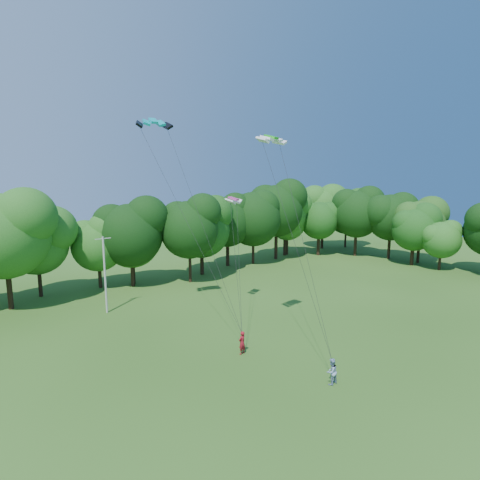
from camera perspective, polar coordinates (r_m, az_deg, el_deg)
ground at (r=23.03m, az=23.48°, el=-26.72°), size 160.00×160.00×0.00m
utility_pole at (r=39.80m, az=-19.89°, el=-4.90°), size 1.56×0.19×7.78m
kite_flyer_left at (r=29.76m, az=0.30°, el=-15.38°), size 0.73×0.55×1.82m
kite_flyer_right at (r=26.56m, az=13.78°, el=-18.88°), size 0.88×0.70×1.76m
kite_teal at (r=34.91m, az=-13.08°, el=17.28°), size 3.24×2.05×0.68m
kite_green at (r=29.44m, az=4.79°, el=15.39°), size 2.57×1.35×0.44m
kite_pink at (r=36.60m, az=-0.99°, el=6.34°), size 2.20×1.69×0.40m
tree_back_center at (r=48.30m, az=-16.37°, el=2.25°), size 8.63×8.63×12.56m
tree_back_east at (r=67.69m, az=7.25°, el=3.36°), size 7.34×7.34×10.68m
tree_flank_east at (r=66.67m, az=25.85°, el=3.03°), size 8.09×8.09×11.76m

